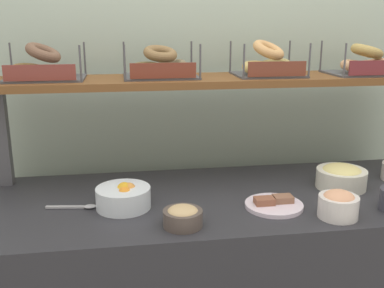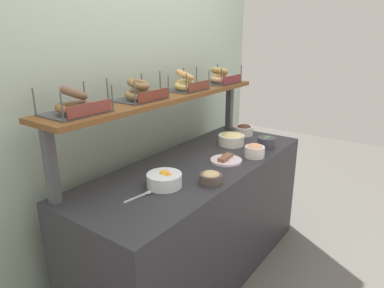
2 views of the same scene
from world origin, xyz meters
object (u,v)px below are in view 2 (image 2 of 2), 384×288
(bowl_fruit_salad, at_px, (164,179))
(serving_spoon_near_plate, at_px, (143,195))
(bowl_egg_salad, at_px, (231,139))
(bagel_basket_poppy, at_px, (139,92))
(bagel_basket_plain, at_px, (185,83))
(bowl_veggie_mix, at_px, (266,142))
(bowl_chocolate_spread, at_px, (244,130))
(bagel_basket_sesame, at_px, (220,77))
(bagel_basket_cinnamon_raisin, at_px, (75,104))
(bowl_lox_spread, at_px, (255,150))
(bowl_hummus, at_px, (211,177))
(serving_plate_white, at_px, (226,160))

(bowl_fruit_salad, bearing_deg, serving_spoon_near_plate, 174.59)
(bowl_egg_salad, height_order, bowl_fruit_salad, bowl_egg_salad)
(bowl_egg_salad, height_order, bagel_basket_poppy, bagel_basket_poppy)
(bowl_fruit_salad, xyz_separation_m, bagel_basket_plain, (0.63, 0.32, 0.44))
(bowl_veggie_mix, height_order, bowl_chocolate_spread, bowl_chocolate_spread)
(bagel_basket_poppy, distance_m, bagel_basket_sesame, 0.90)
(bowl_fruit_salad, height_order, bagel_basket_sesame, bagel_basket_sesame)
(bagel_basket_cinnamon_raisin, height_order, bagel_basket_poppy, bagel_basket_cinnamon_raisin)
(serving_spoon_near_plate, bearing_deg, bowl_lox_spread, -13.39)
(bowl_hummus, height_order, bowl_fruit_salad, bowl_fruit_salad)
(serving_spoon_near_plate, bearing_deg, bowl_hummus, -29.63)
(bowl_hummus, height_order, bagel_basket_poppy, bagel_basket_poppy)
(bowl_lox_spread, distance_m, bowl_chocolate_spread, 0.54)
(serving_plate_white, distance_m, bagel_basket_plain, 0.63)
(bowl_chocolate_spread, distance_m, bagel_basket_sesame, 0.48)
(serving_spoon_near_plate, distance_m, bagel_basket_plain, 0.97)
(bowl_fruit_salad, relative_size, bagel_basket_sesame, 0.61)
(bowl_fruit_salad, height_order, bagel_basket_plain, bagel_basket_plain)
(bowl_chocolate_spread, xyz_separation_m, bagel_basket_plain, (-0.54, 0.21, 0.44))
(bagel_basket_plain, bearing_deg, serving_spoon_near_plate, -158.60)
(bowl_hummus, bearing_deg, bagel_basket_plain, 49.46)
(bowl_veggie_mix, relative_size, bowl_chocolate_spread, 0.85)
(bowl_lox_spread, distance_m, bagel_basket_plain, 0.69)
(bowl_hummus, distance_m, bowl_egg_salad, 0.73)
(bagel_basket_sesame, bearing_deg, bowl_hummus, -150.62)
(bowl_chocolate_spread, height_order, bagel_basket_poppy, bagel_basket_poppy)
(bowl_egg_salad, relative_size, serving_plate_white, 0.94)
(bowl_fruit_salad, relative_size, serving_spoon_near_plate, 1.09)
(bowl_egg_salad, distance_m, serving_plate_white, 0.37)
(bowl_lox_spread, bearing_deg, serving_spoon_near_plate, 166.61)
(bowl_hummus, xyz_separation_m, serving_spoon_near_plate, (-0.35, 0.20, -0.03))
(bowl_lox_spread, relative_size, bagel_basket_cinnamon_raisin, 0.44)
(bowl_fruit_salad, height_order, bagel_basket_cinnamon_raisin, bagel_basket_cinnamon_raisin)
(bagel_basket_sesame, bearing_deg, serving_plate_white, -143.55)
(bowl_egg_salad, relative_size, bagel_basket_cinnamon_raisin, 0.64)
(bagel_basket_sesame, bearing_deg, bowl_chocolate_spread, -61.25)
(bagel_basket_sesame, bearing_deg, serving_spoon_near_plate, -166.65)
(bagel_basket_plain, distance_m, bagel_basket_sesame, 0.44)
(bagel_basket_poppy, xyz_separation_m, bagel_basket_sesame, (0.90, -0.03, 0.00))
(bowl_veggie_mix, distance_m, bagel_basket_sesame, 0.66)
(bowl_hummus, height_order, bagel_basket_sesame, bagel_basket_sesame)
(bagel_basket_poppy, bearing_deg, bowl_egg_salad, -20.55)
(bowl_chocolate_spread, xyz_separation_m, serving_spoon_near_plate, (-1.33, -0.10, -0.04))
(bowl_lox_spread, bearing_deg, bagel_basket_poppy, 136.56)
(serving_spoon_near_plate, relative_size, bagel_basket_plain, 0.64)
(bowl_egg_salad, distance_m, bagel_basket_cinnamon_raisin, 1.27)
(serving_spoon_near_plate, distance_m, bagel_basket_cinnamon_raisin, 0.58)
(serving_spoon_near_plate, bearing_deg, bagel_basket_cinnamon_raisin, 112.49)
(bowl_hummus, height_order, bagel_basket_plain, bagel_basket_plain)
(bowl_veggie_mix, relative_size, bowl_fruit_salad, 0.66)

